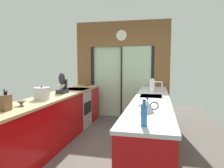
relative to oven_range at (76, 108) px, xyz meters
name	(u,v)px	position (x,y,z in m)	size (l,w,h in m)	color
ground_plane	(106,139)	(0.91, -0.65, -0.47)	(5.04, 7.60, 0.02)	#4C4742
back_wall_unit	(122,64)	(0.91, 1.15, 1.07)	(2.64, 0.12, 2.70)	brown
left_counter_run	(53,120)	(0.00, -1.12, 0.01)	(0.62, 3.80, 0.92)	#AD0C0F
right_counter_run	(151,123)	(1.82, -0.95, 0.01)	(0.62, 3.80, 0.92)	#AD0C0F
sink_faucet	(160,86)	(1.97, -0.70, 0.65)	(0.19, 0.02, 0.27)	#B7BABC
oven_range	(76,108)	(0.00, 0.00, 0.00)	(0.60, 0.60, 0.92)	#B7BABC
mixing_bowl_near	(21,103)	(0.02, -2.05, 0.51)	(0.14, 0.14, 0.08)	#514C47
mixing_bowl_far	(87,84)	(0.02, 0.75, 0.50)	(0.20, 0.20, 0.06)	#BC4C38
knife_block	(6,103)	(0.02, -2.36, 0.57)	(0.08, 0.14, 0.28)	brown
stand_mixer	(62,85)	(0.02, -0.76, 0.63)	(0.17, 0.27, 0.42)	black
stock_pot	(42,94)	(0.02, -1.52, 0.57)	(0.27, 0.27, 0.23)	#B7BABC
kettle	(147,106)	(1.80, -2.06, 0.55)	(0.26, 0.18, 0.19)	#B7BABC
soap_bottle_near	(144,115)	(1.80, -2.62, 0.57)	(0.06, 0.06, 0.26)	#286BB7
soap_bottle_far	(152,85)	(1.80, 0.17, 0.57)	(0.07, 0.07, 0.25)	silver
paper_towel_roll	(152,85)	(1.80, -0.06, 0.60)	(0.13, 0.13, 0.30)	#B7BABC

